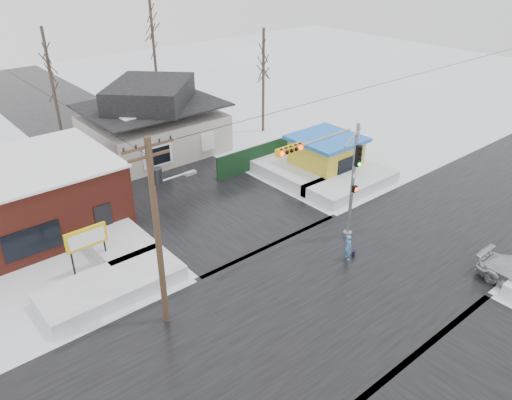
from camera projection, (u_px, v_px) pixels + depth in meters
ground at (340, 287)px, 25.18m from camera, size 120.00×120.00×0.00m
road_ns at (340, 287)px, 25.18m from camera, size 10.00×120.00×0.02m
road_ew at (340, 287)px, 25.18m from camera, size 120.00×10.00×0.02m
snowbank_nw at (112, 286)px, 24.64m from camera, size 7.00×3.00×0.80m
snowbank_ne at (351, 184)px, 34.85m from camera, size 7.00×3.00×0.80m
snowbank_nside_w at (106, 232)px, 29.16m from camera, size 3.00×8.00×0.80m
snowbank_nside_e at (282, 169)px, 37.10m from camera, size 3.00×8.00×0.80m
traffic_signal at (336, 174)px, 26.45m from camera, size 6.05×0.68×7.00m
utility_pole at (158, 224)px, 20.67m from camera, size 3.15×0.44×9.00m
brick_building at (7, 202)px, 28.82m from camera, size 12.20×8.20×4.12m
marquee_sign at (86, 239)px, 25.62m from camera, size 2.20×0.21×2.55m
house at (153, 121)px, 40.01m from camera, size 10.40×8.40×5.76m
kiosk at (326, 155)px, 36.66m from camera, size 4.60×4.60×2.88m
fence at (260, 156)px, 37.94m from camera, size 8.00×0.12×1.80m
tree_far_left at (47, 55)px, 36.83m from camera, size 3.00×3.00×10.00m
tree_far_mid at (151, 17)px, 43.11m from camera, size 3.00×3.00×12.00m
tree_far_right at (264, 50)px, 42.20m from camera, size 3.00×3.00×9.00m
pedestrian at (348, 247)px, 27.03m from camera, size 0.53×0.64×1.51m
shopping_bag at (353, 254)px, 27.53m from camera, size 0.30×0.23×0.35m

